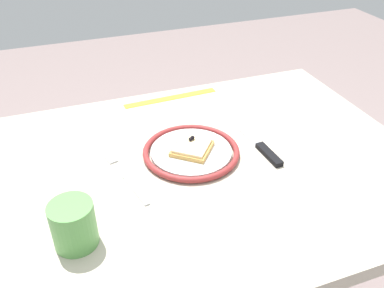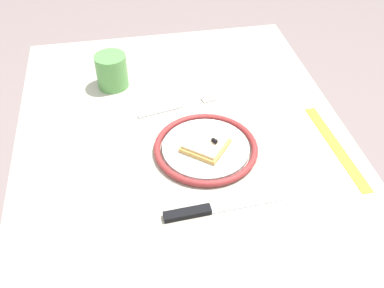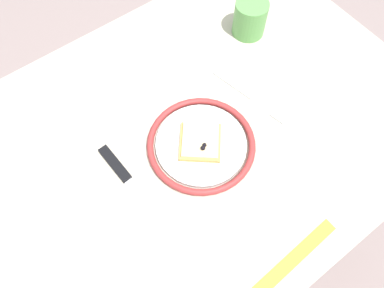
{
  "view_description": "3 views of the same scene",
  "coord_description": "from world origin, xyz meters",
  "px_view_note": "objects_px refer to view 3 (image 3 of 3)",
  "views": [
    {
      "loc": [
        -0.26,
        -0.69,
        1.3
      ],
      "look_at": [
        0.02,
        0.06,
        0.76
      ],
      "focal_mm": 38.49,
      "sensor_mm": 36.0,
      "label": 1
    },
    {
      "loc": [
        0.68,
        -0.12,
        1.4
      ],
      "look_at": [
        -0.0,
        0.01,
        0.76
      ],
      "focal_mm": 41.12,
      "sensor_mm": 36.0,
      "label": 2
    },
    {
      "loc": [
        0.23,
        0.3,
        1.44
      ],
      "look_at": [
        0.03,
        0.03,
        0.77
      ],
      "focal_mm": 34.74,
      "sensor_mm": 36.0,
      "label": 3
    }
  ],
  "objects_px": {
    "knife": "(124,176)",
    "measuring_tape": "(279,272)",
    "dining_table": "(193,151)",
    "plate": "(201,144)",
    "cup": "(250,18)",
    "pizza_slice_near": "(200,142)",
    "fork": "(250,96)"
  },
  "relations": [
    {
      "from": "dining_table",
      "to": "measuring_tape",
      "type": "height_order",
      "value": "measuring_tape"
    },
    {
      "from": "knife",
      "to": "measuring_tape",
      "type": "bearing_deg",
      "value": 111.2
    },
    {
      "from": "knife",
      "to": "pizza_slice_near",
      "type": "bearing_deg",
      "value": 167.55
    },
    {
      "from": "dining_table",
      "to": "plate",
      "type": "xyz_separation_m",
      "value": [
        0.01,
        0.04,
        0.1
      ]
    },
    {
      "from": "knife",
      "to": "fork",
      "type": "xyz_separation_m",
      "value": [
        -0.33,
        0.0,
        -0.0
      ]
    },
    {
      "from": "plate",
      "to": "pizza_slice_near",
      "type": "distance_m",
      "value": 0.01
    },
    {
      "from": "fork",
      "to": "cup",
      "type": "bearing_deg",
      "value": -128.88
    },
    {
      "from": "cup",
      "to": "measuring_tape",
      "type": "height_order",
      "value": "cup"
    },
    {
      "from": "fork",
      "to": "measuring_tape",
      "type": "distance_m",
      "value": 0.37
    },
    {
      "from": "pizza_slice_near",
      "to": "knife",
      "type": "bearing_deg",
      "value": -12.45
    },
    {
      "from": "knife",
      "to": "cup",
      "type": "xyz_separation_m",
      "value": [
        -0.45,
        -0.15,
        0.04
      ]
    },
    {
      "from": "measuring_tape",
      "to": "cup",
      "type": "bearing_deg",
      "value": -127.38
    },
    {
      "from": "dining_table",
      "to": "measuring_tape",
      "type": "xyz_separation_m",
      "value": [
        0.05,
        0.32,
        0.1
      ]
    },
    {
      "from": "fork",
      "to": "knife",
      "type": "bearing_deg",
      "value": -0.69
    },
    {
      "from": "plate",
      "to": "fork",
      "type": "relative_size",
      "value": 1.12
    },
    {
      "from": "dining_table",
      "to": "measuring_tape",
      "type": "distance_m",
      "value": 0.34
    },
    {
      "from": "dining_table",
      "to": "knife",
      "type": "xyz_separation_m",
      "value": [
        0.17,
        0.0,
        0.1
      ]
    },
    {
      "from": "plate",
      "to": "cup",
      "type": "relative_size",
      "value": 2.59
    },
    {
      "from": "cup",
      "to": "measuring_tape",
      "type": "xyz_separation_m",
      "value": [
        0.32,
        0.46,
        -0.04
      ]
    },
    {
      "from": "cup",
      "to": "fork",
      "type": "bearing_deg",
      "value": 51.12
    },
    {
      "from": "dining_table",
      "to": "fork",
      "type": "relative_size",
      "value": 5.17
    },
    {
      "from": "knife",
      "to": "fork",
      "type": "height_order",
      "value": "knife"
    },
    {
      "from": "cup",
      "to": "dining_table",
      "type": "bearing_deg",
      "value": 27.57
    },
    {
      "from": "plate",
      "to": "cup",
      "type": "bearing_deg",
      "value": -147.1
    },
    {
      "from": "knife",
      "to": "measuring_tape",
      "type": "xyz_separation_m",
      "value": [
        -0.12,
        0.32,
        -0.0
      ]
    },
    {
      "from": "plate",
      "to": "knife",
      "type": "bearing_deg",
      "value": -12.63
    },
    {
      "from": "dining_table",
      "to": "knife",
      "type": "distance_m",
      "value": 0.2
    },
    {
      "from": "knife",
      "to": "measuring_tape",
      "type": "relative_size",
      "value": 0.88
    },
    {
      "from": "fork",
      "to": "dining_table",
      "type": "bearing_deg",
      "value": -2.37
    },
    {
      "from": "knife",
      "to": "cup",
      "type": "relative_size",
      "value": 2.78
    },
    {
      "from": "plate",
      "to": "measuring_tape",
      "type": "height_order",
      "value": "plate"
    },
    {
      "from": "dining_table",
      "to": "knife",
      "type": "relative_size",
      "value": 4.29
    }
  ]
}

